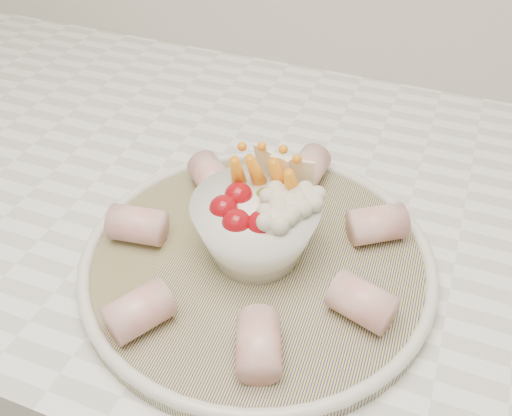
% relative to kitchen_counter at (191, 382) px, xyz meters
% --- Properties ---
extents(kitchen_counter, '(2.04, 0.62, 0.92)m').
position_rel_kitchen_counter_xyz_m(kitchen_counter, '(0.00, 0.00, 0.00)').
color(kitchen_counter, beige).
rests_on(kitchen_counter, ground).
extents(serving_platter, '(0.34, 0.34, 0.02)m').
position_rel_kitchen_counter_xyz_m(serving_platter, '(0.16, -0.11, 0.47)').
color(serving_platter, navy).
rests_on(serving_platter, kitchen_counter).
extents(veggie_bowl, '(0.12, 0.12, 0.10)m').
position_rel_kitchen_counter_xyz_m(veggie_bowl, '(0.16, -0.10, 0.51)').
color(veggie_bowl, white).
rests_on(veggie_bowl, serving_platter).
extents(cured_meat_rolls, '(0.28, 0.29, 0.04)m').
position_rel_kitchen_counter_xyz_m(cured_meat_rolls, '(0.16, -0.11, 0.49)').
color(cured_meat_rolls, '#C4595C').
rests_on(cured_meat_rolls, serving_platter).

